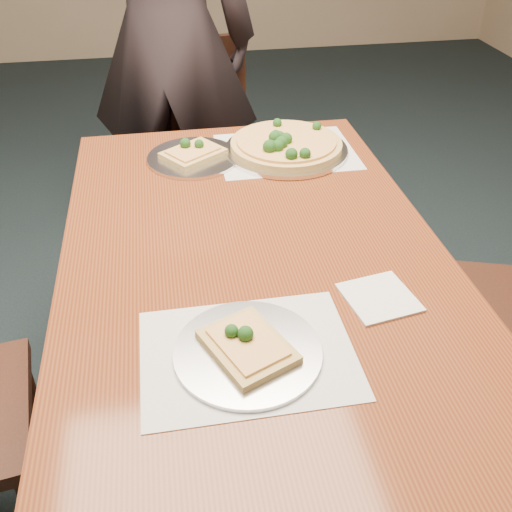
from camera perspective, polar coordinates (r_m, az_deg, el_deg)
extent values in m
plane|color=black|center=(1.98, -3.48, -14.87)|extent=(8.00, 8.00, 0.00)
cube|color=#5A2612|center=(1.34, 0.00, -0.78)|extent=(0.90, 1.50, 0.04)
cylinder|color=black|center=(2.12, -13.73, 1.02)|extent=(0.07, 0.07, 0.70)
cylinder|color=black|center=(2.18, 7.00, 3.05)|extent=(0.07, 0.07, 0.70)
cube|color=black|center=(2.41, -4.65, 9.20)|extent=(0.47, 0.47, 0.04)
cylinder|color=black|center=(2.35, -7.64, 1.54)|extent=(0.04, 0.04, 0.43)
cylinder|color=black|center=(2.65, -9.11, 5.74)|extent=(0.04, 0.04, 0.43)
cylinder|color=black|center=(2.41, 0.76, 2.97)|extent=(0.04, 0.04, 0.43)
cylinder|color=black|center=(2.71, -1.56, 6.93)|extent=(0.04, 0.04, 0.43)
cube|color=black|center=(2.49, -5.97, 16.03)|extent=(0.42, 0.09, 0.44)
cylinder|color=black|center=(1.80, -20.99, -14.34)|extent=(0.04, 0.04, 0.43)
cube|color=black|center=(1.77, 23.33, -5.21)|extent=(0.53, 0.53, 0.04)
cylinder|color=black|center=(2.01, 15.86, -6.60)|extent=(0.04, 0.04, 0.43)
cylinder|color=black|center=(1.76, 16.82, -14.48)|extent=(0.04, 0.04, 0.43)
imported|color=black|center=(2.34, -8.90, 20.97)|extent=(0.77, 0.59, 1.88)
cube|color=white|center=(1.81, 3.02, 10.39)|extent=(0.42, 0.32, 0.00)
cube|color=white|center=(1.09, -0.83, -9.75)|extent=(0.40, 0.30, 0.00)
cylinder|color=silver|center=(1.80, 3.02, 10.59)|extent=(0.38, 0.38, 0.01)
cylinder|color=#B98F47|center=(1.80, 3.04, 11.05)|extent=(0.34, 0.34, 0.02)
cylinder|color=#FEE984|center=(1.79, 3.05, 11.46)|extent=(0.31, 0.31, 0.01)
sphere|color=#153D12|center=(1.67, 3.57, 10.14)|extent=(0.04, 0.04, 0.04)
sphere|color=#153D12|center=(1.78, 2.36, 11.83)|extent=(0.04, 0.04, 0.04)
sphere|color=#153D12|center=(1.72, 2.16, 10.94)|extent=(0.04, 0.04, 0.04)
sphere|color=#153D12|center=(1.71, 1.36, 10.89)|extent=(0.04, 0.04, 0.04)
sphere|color=#153D12|center=(1.74, 2.56, 11.28)|extent=(0.04, 0.04, 0.04)
sphere|color=#153D12|center=(1.68, 4.93, 10.18)|extent=(0.03, 0.03, 0.03)
sphere|color=#153D12|center=(1.87, 6.10, 12.79)|extent=(0.03, 0.03, 0.03)
sphere|color=#153D12|center=(1.88, 2.14, 13.16)|extent=(0.03, 0.03, 0.03)
sphere|color=#153D12|center=(1.77, 3.04, 11.64)|extent=(0.04, 0.04, 0.04)
sphere|color=#153D12|center=(1.77, 1.91, 11.78)|extent=(0.04, 0.04, 0.04)
sphere|color=#153D12|center=(1.80, 1.99, 12.04)|extent=(0.03, 0.03, 0.03)
cylinder|color=silver|center=(1.08, -0.83, -9.53)|extent=(0.28, 0.28, 0.01)
cube|color=#B98F47|center=(1.07, -0.84, -9.04)|extent=(0.19, 0.21, 0.02)
cube|color=#FEE984|center=(1.07, -0.84, -8.62)|extent=(0.15, 0.17, 0.01)
sphere|color=#153D12|center=(1.07, -2.47, -7.50)|extent=(0.03, 0.03, 0.03)
sphere|color=#153D12|center=(1.06, -1.05, -7.77)|extent=(0.03, 0.03, 0.03)
cylinder|color=silver|center=(1.77, -6.27, 9.77)|extent=(0.28, 0.28, 0.01)
cube|color=#B98F47|center=(1.76, -6.30, 10.15)|extent=(0.21, 0.20, 0.02)
cube|color=#FEE984|center=(1.76, -6.32, 10.47)|extent=(0.17, 0.16, 0.01)
sphere|color=#153D12|center=(1.77, -7.08, 11.11)|extent=(0.03, 0.03, 0.03)
sphere|color=#153D12|center=(1.77, -5.72, 11.08)|extent=(0.03, 0.03, 0.03)
cube|color=white|center=(1.23, 12.23, -4.08)|extent=(0.16, 0.16, 0.01)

